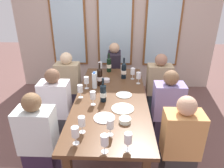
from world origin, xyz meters
TOP-DOWN VIEW (x-y plane):
  - ground_plane at (0.00, 0.00)m, footprint 12.00×12.00m
  - back_wall_with_windows at (0.00, 1.98)m, footprint 4.10×0.10m
  - dining_table at (0.00, 0.00)m, footprint 0.90×2.10m
  - white_plate_0 at (-0.05, -0.48)m, footprint 0.23×0.23m
  - white_plate_1 at (0.17, 0.06)m, footprint 0.20×0.20m
  - white_plate_2 at (0.15, -0.28)m, footprint 0.26×0.26m
  - wine_bottle_0 at (-0.08, 0.91)m, footprint 0.08×0.08m
  - wine_bottle_1 at (-0.09, -0.11)m, footprint 0.08×0.08m
  - wine_bottle_2 at (0.17, 0.63)m, footprint 0.08×0.08m
  - wine_bottle_3 at (-0.18, 0.36)m, footprint 0.08×0.08m
  - tasting_bowl_0 at (-0.27, 0.76)m, footprint 0.12×0.12m
  - tasting_bowl_1 at (0.17, -0.55)m, footprint 0.13×0.13m
  - tasting_bowl_2 at (-0.10, 0.49)m, footprint 0.12×0.12m
  - water_bottle at (-0.24, 0.27)m, footprint 0.06×0.06m
  - wine_glass_0 at (0.16, 0.75)m, footprint 0.07×0.07m
  - wine_glass_1 at (-0.35, 0.25)m, footprint 0.07×0.07m
  - wine_glass_2 at (-0.28, -0.89)m, footprint 0.07×0.07m
  - wine_glass_3 at (-0.39, -0.02)m, footprint 0.07×0.07m
  - wine_glass_4 at (-0.22, 0.88)m, footprint 0.07×0.07m
  - wine_glass_5 at (0.30, 0.61)m, footprint 0.07×0.07m
  - wine_glass_6 at (0.02, -0.76)m, footprint 0.07×0.07m
  - wine_glass_7 at (0.38, 0.44)m, footprint 0.07×0.07m
  - wine_glass_8 at (-0.01, -0.99)m, footprint 0.07×0.07m
  - wine_glass_9 at (0.18, -0.96)m, footprint 0.07×0.07m
  - wine_glass_10 at (-0.25, -0.73)m, footprint 0.07×0.07m
  - wine_glass_11 at (-0.21, -0.20)m, footprint 0.07×0.07m
  - seated_person_0 at (-0.73, 0.74)m, footprint 0.38×0.24m
  - seated_person_1 at (0.73, 0.72)m, footprint 0.38×0.24m
  - seated_person_2 at (-0.73, 0.01)m, footprint 0.38×0.24m
  - seated_person_3 at (0.73, 0.01)m, footprint 0.38×0.24m
  - seated_person_4 at (-0.73, -0.65)m, footprint 0.38×0.24m
  - seated_person_5 at (0.73, -0.66)m, footprint 0.38×0.24m
  - seated_person_6 at (0.00, 1.40)m, footprint 0.24×0.38m

SIDE VIEW (x-z plane):
  - ground_plane at x=0.00m, z-range 0.00..0.00m
  - seated_person_0 at x=-0.73m, z-range -0.03..1.08m
  - seated_person_1 at x=0.73m, z-range -0.03..1.08m
  - seated_person_2 at x=-0.73m, z-range -0.03..1.08m
  - seated_person_3 at x=0.73m, z-range -0.03..1.08m
  - seated_person_4 at x=-0.73m, z-range -0.03..1.08m
  - seated_person_5 at x=0.73m, z-range -0.03..1.08m
  - seated_person_6 at x=0.00m, z-range -0.03..1.08m
  - dining_table at x=0.00m, z-range 0.29..1.03m
  - white_plate_0 at x=-0.05m, z-range 0.74..0.75m
  - white_plate_1 at x=0.17m, z-range 0.74..0.75m
  - white_plate_2 at x=0.15m, z-range 0.74..0.75m
  - tasting_bowl_0 at x=-0.27m, z-range 0.74..0.78m
  - tasting_bowl_2 at x=-0.10m, z-range 0.74..0.78m
  - tasting_bowl_1 at x=0.17m, z-range 0.74..0.79m
  - water_bottle at x=-0.24m, z-range 0.73..0.97m
  - wine_bottle_1 at x=-0.09m, z-range 0.70..1.01m
  - wine_glass_3 at x=-0.39m, z-range 0.77..0.94m
  - wine_glass_6 at x=0.02m, z-range 0.77..0.94m
  - wine_glass_8 at x=-0.01m, z-range 0.77..0.94m
  - wine_glass_2 at x=-0.28m, z-range 0.77..0.94m
  - wine_glass_0 at x=0.16m, z-range 0.77..0.94m
  - wine_glass_1 at x=-0.35m, z-range 0.77..0.95m
  - wine_glass_4 at x=-0.22m, z-range 0.77..0.95m
  - wine_glass_5 at x=0.30m, z-range 0.77..0.95m
  - wine_glass_7 at x=0.38m, z-range 0.77..0.95m
  - wine_glass_9 at x=0.18m, z-range 0.77..0.95m
  - wine_glass_10 at x=-0.25m, z-range 0.77..0.95m
  - wine_glass_11 at x=-0.21m, z-range 0.77..0.95m
  - wine_bottle_0 at x=-0.08m, z-range 0.70..1.02m
  - wine_bottle_2 at x=0.17m, z-range 0.70..1.03m
  - wine_bottle_3 at x=-0.18m, z-range 0.70..1.04m
  - back_wall_with_windows at x=0.00m, z-range 0.00..2.90m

